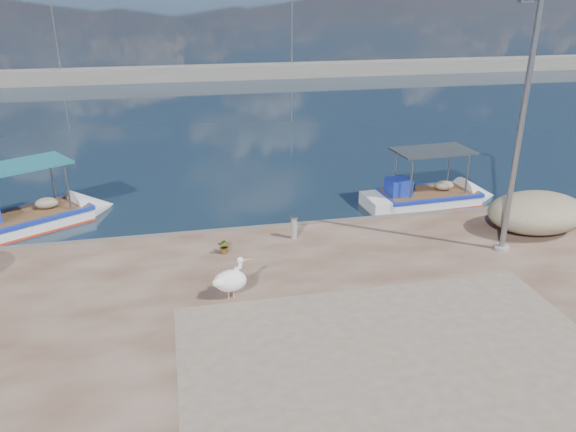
{
  "coord_description": "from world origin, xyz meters",
  "views": [
    {
      "loc": [
        -3.22,
        -11.43,
        7.66
      ],
      "look_at": [
        0.0,
        3.8,
        1.3
      ],
      "focal_mm": 35.0,
      "sensor_mm": 36.0,
      "label": 1
    }
  ],
  "objects_px": {
    "boat_left": "(28,222)",
    "bollard_near": "(294,226)",
    "lamp_post": "(518,140)",
    "pelican": "(231,280)",
    "boat_right": "(427,199)"
  },
  "relations": [
    {
      "from": "boat_right",
      "to": "pelican",
      "type": "distance_m",
      "value": 10.32
    },
    {
      "from": "boat_right",
      "to": "bollard_near",
      "type": "relative_size",
      "value": 7.24
    },
    {
      "from": "boat_left",
      "to": "bollard_near",
      "type": "relative_size",
      "value": 7.76
    },
    {
      "from": "boat_left",
      "to": "pelican",
      "type": "height_order",
      "value": "boat_left"
    },
    {
      "from": "pelican",
      "to": "bollard_near",
      "type": "distance_m",
      "value": 3.91
    },
    {
      "from": "boat_left",
      "to": "boat_right",
      "type": "bearing_deg",
      "value": -33.24
    },
    {
      "from": "boat_right",
      "to": "pelican",
      "type": "xyz_separation_m",
      "value": [
        -8.16,
        -6.26,
        0.8
      ]
    },
    {
      "from": "boat_left",
      "to": "lamp_post",
      "type": "bearing_deg",
      "value": -52.52
    },
    {
      "from": "boat_left",
      "to": "boat_right",
      "type": "xyz_separation_m",
      "value": [
        14.35,
        -0.71,
        -0.01
      ]
    },
    {
      "from": "bollard_near",
      "to": "pelican",
      "type": "bearing_deg",
      "value": -125.86
    },
    {
      "from": "lamp_post",
      "to": "bollard_near",
      "type": "bearing_deg",
      "value": 160.96
    },
    {
      "from": "boat_left",
      "to": "boat_right",
      "type": "relative_size",
      "value": 1.07
    },
    {
      "from": "boat_left",
      "to": "bollard_near",
      "type": "xyz_separation_m",
      "value": [
        8.48,
        -3.8,
        0.69
      ]
    },
    {
      "from": "pelican",
      "to": "lamp_post",
      "type": "distance_m",
      "value": 8.66
    },
    {
      "from": "lamp_post",
      "to": "pelican",
      "type": "bearing_deg",
      "value": -171.88
    }
  ]
}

